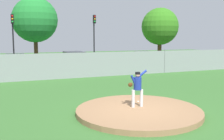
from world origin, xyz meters
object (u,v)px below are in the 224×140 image
parked_car_burgundy (147,60)px  traffic_light_near (13,32)px  baseball (138,102)px  traffic_light_far (94,32)px  parked_car_silver (74,62)px  pitcher_youth (137,86)px  parked_car_champagne (16,64)px

parked_car_burgundy → traffic_light_near: (-12.64, 4.19, 2.80)m
baseball → traffic_light_far: (3.71, 17.33, 3.48)m
parked_car_silver → pitcher_youth: bearing=-93.5°
parked_car_burgundy → traffic_light_far: bearing=135.8°
parked_car_champagne → traffic_light_near: traffic_light_near is taller
parked_car_champagne → parked_car_burgundy: bearing=-2.0°
pitcher_youth → baseball: 1.14m
parked_car_silver → traffic_light_near: bearing=142.7°
traffic_light_near → parked_car_silver: bearing=-37.3°
parked_car_silver → traffic_light_near: size_ratio=0.91×
baseball → parked_car_silver: size_ratio=0.02×
pitcher_youth → traffic_light_near: bearing=103.3°
baseball → traffic_light_near: bearing=105.0°
baseball → parked_car_silver: bearing=88.0°
baseball → traffic_light_far: 18.07m
parked_car_champagne → traffic_light_near: (0.00, 3.75, 2.80)m
parked_car_champagne → pitcher_youth: bearing=-73.4°
baseball → parked_car_burgundy: bearing=58.7°
pitcher_youth → baseball: bearing=58.7°
parked_car_champagne → parked_car_burgundy: (12.64, -0.43, 0.01)m
parked_car_silver → traffic_light_far: size_ratio=0.88×
baseball → parked_car_champagne: parked_car_champagne is taller
parked_car_champagne → traffic_light_far: (8.36, 3.74, 2.93)m
parked_car_silver → traffic_light_near: (-5.12, 3.90, 2.75)m
traffic_light_near → traffic_light_far: 8.36m
baseball → parked_car_burgundy: 15.41m
pitcher_youth → parked_car_champagne: bearing=106.6°
baseball → traffic_light_near: traffic_light_near is taller
parked_car_champagne → parked_car_silver: 5.12m
traffic_light_near → traffic_light_far: (8.36, -0.01, 0.13)m
traffic_light_near → baseball: bearing=-75.0°
parked_car_burgundy → parked_car_silver: bearing=177.8°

